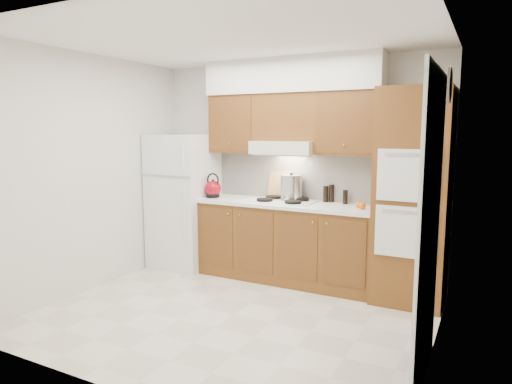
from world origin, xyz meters
TOP-DOWN VIEW (x-y plane):
  - floor at (0.00, 0.00)m, footprint 3.60×3.60m
  - ceiling at (0.00, 0.00)m, footprint 3.60×3.60m
  - wall_back at (0.00, 1.50)m, footprint 3.60×0.02m
  - wall_left at (-1.80, 0.00)m, footprint 0.02×3.00m
  - wall_right at (1.80, 0.00)m, footprint 0.02×3.00m
  - fridge at (-1.41, 1.14)m, footprint 0.75×0.72m
  - base_cabinets at (0.02, 1.20)m, footprint 2.11×0.60m
  - countertop at (0.03, 1.19)m, footprint 2.13×0.62m
  - backsplash at (0.02, 1.49)m, footprint 2.11×0.03m
  - oven_cabinet at (1.44, 1.18)m, footprint 0.70×0.65m
  - upper_cab_left at (-0.71, 1.33)m, footprint 0.63×0.33m
  - upper_cab_right at (0.72, 1.33)m, footprint 0.73×0.33m
  - range_hood at (-0.02, 1.27)m, footprint 0.75×0.45m
  - upper_cab_over_hood at (-0.02, 1.33)m, footprint 0.75×0.33m
  - soffit at (0.03, 1.32)m, footprint 2.13×0.36m
  - cooktop at (-0.02, 1.21)m, footprint 0.74×0.50m
  - doorway at (1.79, -0.35)m, footprint 0.02×0.90m
  - wall_clock at (1.79, 0.55)m, footprint 0.02×0.30m
  - kettle at (-0.93, 1.10)m, footprint 0.26×0.26m
  - cutting_board at (-0.18, 1.45)m, footprint 0.29×0.10m
  - stock_pot at (0.03, 1.32)m, footprint 0.33×0.33m
  - condiment_a at (0.49, 1.45)m, footprint 0.07×0.07m
  - condiment_b at (0.43, 1.42)m, footprint 0.08×0.08m
  - condiment_c at (0.68, 1.38)m, footprint 0.06×0.06m
  - orange_near at (0.94, 1.13)m, footprint 0.09×0.09m
  - orange_far at (0.88, 1.20)m, footprint 0.07×0.07m

SIDE VIEW (x-z plane):
  - floor at x=0.00m, z-range 0.00..0.00m
  - base_cabinets at x=0.02m, z-range 0.00..0.90m
  - fridge at x=-1.41m, z-range 0.00..1.72m
  - countertop at x=0.03m, z-range 0.90..0.94m
  - cooktop at x=-0.02m, z-range 0.94..0.95m
  - orange_far at x=0.88m, z-range 0.94..1.01m
  - orange_near at x=0.94m, z-range 0.94..1.01m
  - condiment_c at x=0.68m, z-range 0.94..1.10m
  - condiment_b at x=0.43m, z-range 0.94..1.13m
  - condiment_a at x=0.49m, z-range 0.94..1.15m
  - doorway at x=1.79m, z-range 0.00..2.10m
  - kettle at x=-0.93m, z-range 0.95..1.15m
  - oven_cabinet at x=1.44m, z-range 0.00..2.20m
  - stock_pot at x=0.03m, z-range 0.97..1.24m
  - cutting_board at x=-0.18m, z-range 0.95..1.33m
  - backsplash at x=0.02m, z-range 0.94..1.50m
  - wall_back at x=0.00m, z-range 0.00..2.60m
  - wall_left at x=-1.80m, z-range 0.00..2.60m
  - wall_right at x=1.80m, z-range 0.00..2.60m
  - range_hood at x=-0.02m, z-range 1.50..1.65m
  - upper_cab_left at x=-0.71m, z-range 1.50..2.20m
  - upper_cab_right at x=0.72m, z-range 1.50..2.20m
  - upper_cab_over_hood at x=-0.02m, z-range 1.65..2.20m
  - wall_clock at x=1.79m, z-range 2.00..2.30m
  - soffit at x=0.03m, z-range 2.20..2.60m
  - ceiling at x=0.00m, z-range 2.60..2.60m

